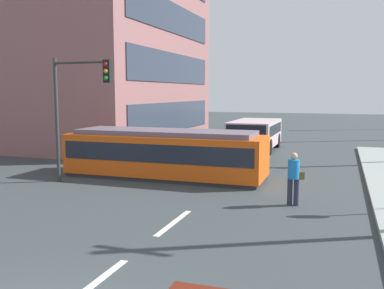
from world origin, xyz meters
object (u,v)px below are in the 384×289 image
Objects in this scene: traffic_light_mast at (78,96)px; pedestrian_crossing at (294,176)px; city_bus at (255,133)px; streetcar_tram at (165,153)px.

pedestrian_crossing is at bearing -4.41° from traffic_light_mast.
traffic_light_mast is (-4.56, -11.84, 2.35)m from city_bus.
streetcar_tram is 4.97× the size of pedestrian_crossing.
city_bus is at bearing 68.94° from traffic_light_mast.
traffic_light_mast is at bearing -140.34° from streetcar_tram.
streetcar_tram is 4.19m from traffic_light_mast.
city_bus is 13.00m from pedestrian_crossing.
traffic_light_mast is (-8.20, 0.63, 2.44)m from pedestrian_crossing.
streetcar_tram is at bearing 39.66° from traffic_light_mast.
traffic_light_mast is at bearing 175.59° from pedestrian_crossing.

